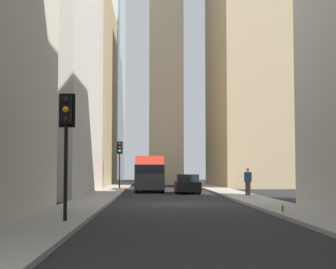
# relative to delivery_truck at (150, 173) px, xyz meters

# --- Properties ---
(ground_plane) EXTENTS (135.00, 135.00, 0.00)m
(ground_plane) POSITION_rel_delivery_truck_xyz_m (-15.15, -1.40, -1.46)
(ground_plane) COLOR black
(sidewalk_right) EXTENTS (90.00, 2.20, 0.14)m
(sidewalk_right) POSITION_rel_delivery_truck_xyz_m (-15.15, 3.10, -1.39)
(sidewalk_right) COLOR gray
(sidewalk_right) RESTS_ON ground_plane
(sidewalk_left) EXTENTS (90.00, 2.20, 0.14)m
(sidewalk_left) POSITION_rel_delivery_truck_xyz_m (-15.15, -5.90, -1.39)
(sidewalk_left) COLOR gray
(sidewalk_left) RESTS_ON ground_plane
(building_left_far) EXTENTS (19.30, 10.00, 31.87)m
(building_left_far) POSITION_rel_delivery_truck_xyz_m (14.88, -12.00, 14.48)
(building_left_far) COLOR #9E8966
(building_left_far) RESTS_ON ground_plane
(building_right_midfar) EXTENTS (18.24, 10.00, 27.01)m
(building_right_midfar) POSITION_rel_delivery_truck_xyz_m (-4.44, 9.20, 12.05)
(building_right_midfar) COLOR #B7B2A5
(building_right_midfar) RESTS_ON ground_plane
(building_right_far) EXTENTS (19.36, 10.00, 20.12)m
(building_right_far) POSITION_rel_delivery_truck_xyz_m (14.74, 9.20, 8.60)
(building_right_far) COLOR #9E8966
(building_right_far) RESTS_ON ground_plane
(church_spire) EXTENTS (4.49, 4.49, 36.29)m
(church_spire) POSITION_rel_delivery_truck_xyz_m (21.97, -1.92, 17.46)
(church_spire) COLOR beige
(church_spire) RESTS_ON ground_plane
(delivery_truck) EXTENTS (6.46, 2.25, 2.84)m
(delivery_truck) POSITION_rel_delivery_truck_xyz_m (0.00, 0.00, 0.00)
(delivery_truck) COLOR red
(delivery_truck) RESTS_ON ground_plane
(sedan_black) EXTENTS (4.30, 1.78, 1.42)m
(sedan_black) POSITION_rel_delivery_truck_xyz_m (-2.98, -2.80, -0.80)
(sedan_black) COLOR black
(sedan_black) RESTS_ON ground_plane
(traffic_light_foreground) EXTENTS (0.43, 0.52, 4.07)m
(traffic_light_foreground) POSITION_rel_delivery_truck_xyz_m (-25.86, 2.62, 1.67)
(traffic_light_foreground) COLOR black
(traffic_light_foreground) RESTS_ON sidewalk_right
(traffic_light_midblock) EXTENTS (0.43, 0.52, 4.12)m
(traffic_light_midblock) POSITION_rel_delivery_truck_xyz_m (4.38, 2.67, 1.71)
(traffic_light_midblock) COLOR black
(traffic_light_midblock) RESTS_ON sidewalk_right
(pedestrian) EXTENTS (0.26, 0.44, 1.73)m
(pedestrian) POSITION_rel_delivery_truck_xyz_m (-8.97, -6.27, -0.38)
(pedestrian) COLOR #473D33
(pedestrian) RESTS_ON sidewalk_left
(discarded_bottle) EXTENTS (0.07, 0.07, 0.27)m
(discarded_bottle) POSITION_rel_delivery_truck_xyz_m (-22.21, -5.21, -1.21)
(discarded_bottle) COLOR #236033
(discarded_bottle) RESTS_ON sidewalk_left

